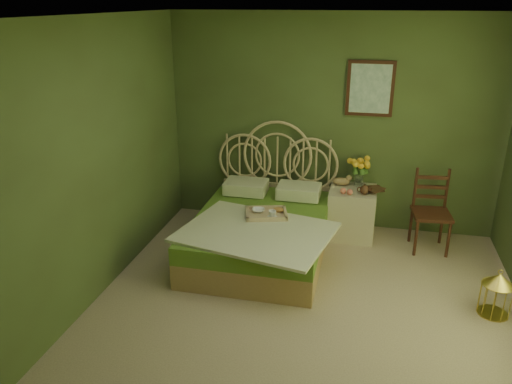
% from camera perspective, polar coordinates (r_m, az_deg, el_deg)
% --- Properties ---
extents(floor, '(4.50, 4.50, 0.00)m').
position_cam_1_polar(floor, '(4.64, 5.21, -14.78)').
color(floor, tan).
rests_on(floor, ground).
extents(ceiling, '(4.50, 4.50, 0.00)m').
position_cam_1_polar(ceiling, '(3.76, 6.60, 19.27)').
color(ceiling, silver).
rests_on(ceiling, wall_back).
extents(wall_back, '(4.00, 0.00, 4.00)m').
position_cam_1_polar(wall_back, '(6.16, 8.61, 7.66)').
color(wall_back, '#526837').
rests_on(wall_back, floor).
extents(wall_left, '(0.00, 4.50, 4.50)m').
position_cam_1_polar(wall_left, '(4.68, -19.24, 2.35)').
color(wall_left, '#526837').
rests_on(wall_left, floor).
extents(wall_art, '(0.54, 0.04, 0.64)m').
position_cam_1_polar(wall_art, '(6.03, 12.92, 11.45)').
color(wall_art, '#33190E').
rests_on(wall_art, wall_back).
extents(bed, '(1.68, 2.13, 1.31)m').
position_cam_1_polar(bed, '(5.65, 0.65, -4.25)').
color(bed, tan).
rests_on(bed, floor).
extents(nightstand, '(0.55, 0.55, 1.03)m').
position_cam_1_polar(nightstand, '(6.14, 10.95, -1.74)').
color(nightstand, beige).
rests_on(nightstand, floor).
extents(chair, '(0.45, 0.45, 0.93)m').
position_cam_1_polar(chair, '(6.04, 19.43, -1.47)').
color(chair, '#33190E').
rests_on(chair, floor).
extents(birdcage, '(0.28, 0.28, 0.42)m').
position_cam_1_polar(birdcage, '(5.13, 25.74, -10.52)').
color(birdcage, gold).
rests_on(birdcage, floor).
extents(book_lower, '(0.23, 0.26, 0.02)m').
position_cam_1_polar(book_lower, '(6.06, 12.76, 0.30)').
color(book_lower, '#381E0F').
rests_on(book_lower, nightstand).
extents(book_upper, '(0.26, 0.28, 0.02)m').
position_cam_1_polar(book_upper, '(6.05, 12.78, 0.48)').
color(book_upper, '#472819').
rests_on(book_upper, nightstand).
extents(cereal_bowl, '(0.16, 0.16, 0.03)m').
position_cam_1_polar(cereal_bowl, '(5.54, 0.27, -2.12)').
color(cereal_bowl, white).
rests_on(cereal_bowl, bed).
extents(coffee_cup, '(0.09, 0.09, 0.08)m').
position_cam_1_polar(coffee_cup, '(5.40, 1.88, -2.53)').
color(coffee_cup, white).
rests_on(coffee_cup, bed).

